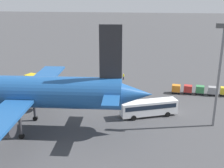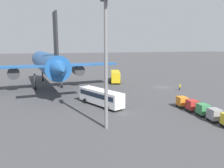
% 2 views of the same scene
% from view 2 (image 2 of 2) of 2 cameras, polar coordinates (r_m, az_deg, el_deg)
% --- Properties ---
extents(ground_plane, '(600.00, 600.00, 0.00)m').
position_cam_2_polar(ground_plane, '(63.36, 12.95, -0.89)').
color(ground_plane, '#424244').
extents(airplane, '(46.22, 39.24, 18.44)m').
position_cam_2_polar(airplane, '(62.73, -16.61, 5.24)').
color(airplane, '#1E5193').
rests_on(airplane, ground).
extents(shuttle_bus_near, '(11.49, 6.16, 3.33)m').
position_cam_2_polar(shuttle_bus_near, '(71.18, 0.91, 2.17)').
color(shuttle_bus_near, gold).
rests_on(shuttle_bus_near, ground).
extents(shuttle_bus_far, '(11.36, 6.58, 3.16)m').
position_cam_2_polar(shuttle_bus_far, '(42.96, -3.01, -3.20)').
color(shuttle_bus_far, white).
rests_on(shuttle_bus_far, ground).
extents(worker_person, '(0.38, 0.38, 1.74)m').
position_cam_2_polar(worker_person, '(60.38, 17.25, -0.78)').
color(worker_person, '#1E1E2D').
rests_on(worker_person, ground).
extents(cargo_cart_grey, '(2.23, 1.96, 2.06)m').
position_cam_2_polar(cargo_cart_grey, '(37.70, 25.18, -7.16)').
color(cargo_cart_grey, '#38383D').
rests_on(cargo_cart_grey, ground).
extents(cargo_cart_green, '(2.23, 1.96, 2.06)m').
position_cam_2_polar(cargo_cart_green, '(39.83, 22.66, -6.09)').
color(cargo_cart_green, '#38383D').
rests_on(cargo_cart_green, ground).
extents(cargo_cart_red, '(2.23, 1.96, 2.06)m').
position_cam_2_polar(cargo_cart_red, '(41.88, 20.16, -5.15)').
color(cargo_cart_red, '#38383D').
rests_on(cargo_cart_red, ground).
extents(cargo_cart_orange, '(2.23, 1.96, 2.06)m').
position_cam_2_polar(cargo_cart_orange, '(43.96, 17.80, -4.31)').
color(cargo_cart_orange, '#38383D').
rests_on(cargo_cart_orange, ground).
extents(light_pole, '(2.80, 0.70, 18.37)m').
position_cam_2_polar(light_pole, '(29.80, -1.60, 9.04)').
color(light_pole, slate).
rests_on(light_pole, ground).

